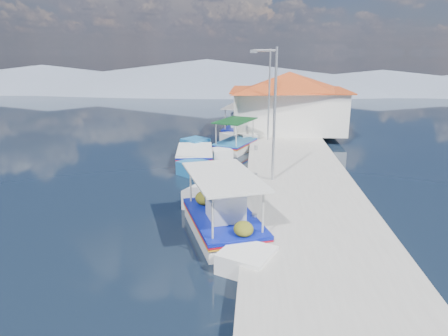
{
  "coord_description": "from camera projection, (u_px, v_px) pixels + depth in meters",
  "views": [
    {
      "loc": [
        3.79,
        -16.22,
        6.24
      ],
      "look_at": [
        2.4,
        1.01,
        1.3
      ],
      "focal_mm": 32.38,
      "sensor_mm": 36.0,
      "label": 1
    }
  ],
  "objects": [
    {
      "name": "lamp_post_near",
      "position": [
        273.0,
        108.0,
        18.06
      ],
      "size": [
        1.21,
        0.14,
        6.0
      ],
      "color": "#A5A8AD",
      "rests_on": "quay"
    },
    {
      "name": "bollards",
      "position": [
        256.0,
        159.0,
        22.11
      ],
      "size": [
        0.2,
        17.2,
        0.3
      ],
      "color": "#A5A8AD",
      "rests_on": "quay"
    },
    {
      "name": "main_caique",
      "position": [
        224.0,
        221.0,
        14.41
      ],
      "size": [
        3.78,
        6.9,
        2.42
      ],
      "rotation": [
        0.0,
        0.0,
        -0.36
      ],
      "color": "silver",
      "rests_on": "ground"
    },
    {
      "name": "mountain_ridge",
      "position": [
        273.0,
        78.0,
        70.15
      ],
      "size": [
        171.4,
        96.0,
        5.5
      ],
      "color": "slate",
      "rests_on": "ground"
    },
    {
      "name": "ground",
      "position": [
        167.0,
        202.0,
        17.55
      ],
      "size": [
        160.0,
        160.0,
        0.0
      ],
      "primitive_type": "plane",
      "color": "black",
      "rests_on": "ground"
    },
    {
      "name": "quay",
      "position": [
        293.0,
        163.0,
        22.77
      ],
      "size": [
        5.0,
        44.0,
        0.5
      ],
      "primitive_type": "cube",
      "color": "#AEABA3",
      "rests_on": "ground"
    },
    {
      "name": "caique_far",
      "position": [
        241.0,
        129.0,
        31.61
      ],
      "size": [
        2.97,
        7.2,
        2.56
      ],
      "rotation": [
        0.0,
        0.0,
        0.18
      ],
      "color": "silver",
      "rests_on": "ground"
    },
    {
      "name": "harbor_building",
      "position": [
        288.0,
        100.0,
        30.68
      ],
      "size": [
        10.49,
        10.49,
        4.4
      ],
      "color": "white",
      "rests_on": "quay"
    },
    {
      "name": "lamp_post_far",
      "position": [
        268.0,
        90.0,
        26.69
      ],
      "size": [
        1.21,
        0.14,
        6.0
      ],
      "color": "#A5A8AD",
      "rests_on": "quay"
    },
    {
      "name": "caique_green_canopy",
      "position": [
        235.0,
        146.0,
        26.66
      ],
      "size": [
        3.24,
        5.65,
        2.27
      ],
      "rotation": [
        0.0,
        0.0,
        0.38
      ],
      "color": "silver",
      "rests_on": "ground"
    },
    {
      "name": "caique_blue_hull",
      "position": [
        195.0,
        157.0,
        23.81
      ],
      "size": [
        2.58,
        6.77,
        1.21
      ],
      "rotation": [
        0.0,
        0.0,
        -0.13
      ],
      "color": "#1A629E",
      "rests_on": "ground"
    }
  ]
}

